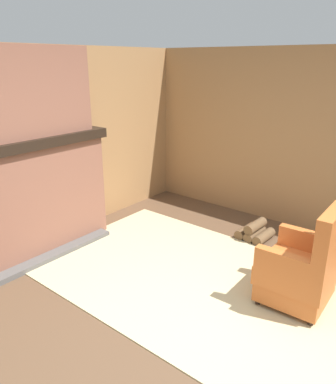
{
  "coord_description": "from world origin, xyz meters",
  "views": [
    {
      "loc": [
        1.26,
        -2.13,
        2.19
      ],
      "look_at": [
        -1.03,
        0.7,
        0.9
      ],
      "focal_mm": 35.0,
      "sensor_mm": 36.0,
      "label": 1
    }
  ],
  "objects": [
    {
      "name": "ground_plane",
      "position": [
        0.0,
        0.0,
        0.0
      ],
      "size": [
        14.0,
        14.0,
        0.0
      ],
      "primitive_type": "plane",
      "color": "brown"
    },
    {
      "name": "wood_panel_wall_left",
      "position": [
        -2.72,
        0.0,
        1.18
      ],
      "size": [
        0.06,
        5.98,
        2.36
      ],
      "color": "#9E7247",
      "rests_on": "ground"
    },
    {
      "name": "wood_panel_wall_back",
      "position": [
        0.02,
        2.72,
        1.2
      ],
      "size": [
        5.98,
        0.09,
        2.36
      ],
      "color": "#9E7247",
      "rests_on": "ground"
    },
    {
      "name": "fireplace_hearth",
      "position": [
        -2.48,
        0.0,
        0.69
      ],
      "size": [
        0.6,
        1.98,
        1.39
      ],
      "color": "brown",
      "rests_on": "ground"
    },
    {
      "name": "chimney_breast",
      "position": [
        -2.5,
        0.0,
        1.87
      ],
      "size": [
        0.34,
        1.65,
        0.95
      ],
      "color": "brown",
      "rests_on": "fireplace_hearth"
    },
    {
      "name": "area_rug",
      "position": [
        -0.38,
        0.71,
        0.01
      ],
      "size": [
        4.02,
        2.18,
        0.01
      ],
      "color": "#C6B789",
      "rests_on": "ground"
    },
    {
      "name": "armchair",
      "position": [
        0.33,
        1.0,
        0.37
      ],
      "size": [
        0.64,
        0.68,
        1.01
      ],
      "rotation": [
        0.0,
        0.0,
        3.17
      ],
      "color": "#C6662D",
      "rests_on": "ground"
    },
    {
      "name": "firewood_stack",
      "position": [
        -0.62,
        1.98,
        0.09
      ],
      "size": [
        0.4,
        0.4,
        0.24
      ],
      "rotation": [
        0.0,
        0.0,
        -0.04
      ],
      "color": "brown",
      "rests_on": "ground"
    },
    {
      "name": "storage_case",
      "position": [
        -2.53,
        0.71,
        1.45
      ],
      "size": [
        0.17,
        0.25,
        0.12
      ],
      "color": "gray",
      "rests_on": "fireplace_hearth"
    },
    {
      "name": "decorative_plate_on_mantel",
      "position": [
        -2.55,
        -0.02,
        1.5
      ],
      "size": [
        0.06,
        0.22,
        0.22
      ],
      "color": "red",
      "rests_on": "fireplace_hearth"
    }
  ]
}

